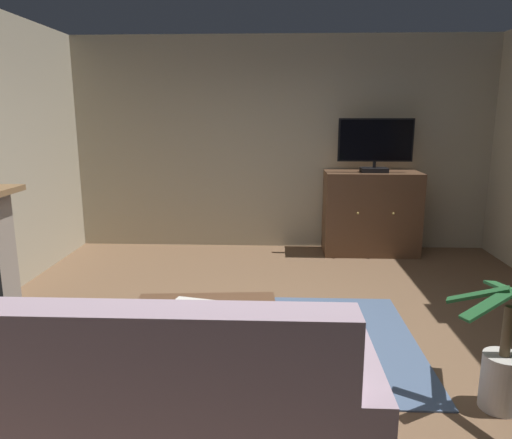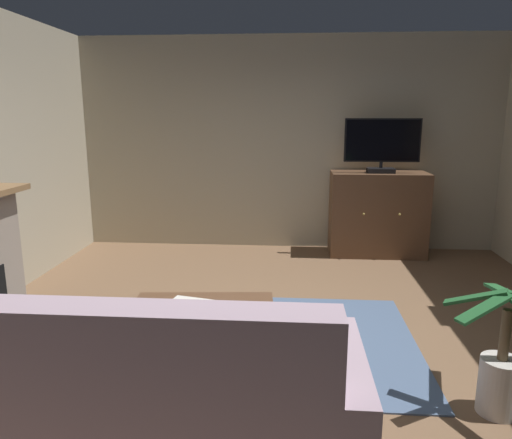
{
  "view_description": "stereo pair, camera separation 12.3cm",
  "coord_description": "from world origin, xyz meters",
  "px_view_note": "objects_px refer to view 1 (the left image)",
  "views": [
    {
      "loc": [
        -0.06,
        -3.51,
        1.81
      ],
      "look_at": [
        -0.22,
        0.3,
        0.97
      ],
      "focal_mm": 33.53,
      "sensor_mm": 36.0,
      "label": 1
    },
    {
      "loc": [
        0.06,
        -3.5,
        1.81
      ],
      "look_at": [
        -0.22,
        0.3,
        0.97
      ],
      "focal_mm": 33.53,
      "sensor_mm": 36.0,
      "label": 2
    }
  ],
  "objects_px": {
    "tv_cabinet": "(371,215)",
    "coffee_table": "(206,313)",
    "folded_newspaper": "(192,304)",
    "television": "(375,144)",
    "potted_plant_tall_palm_by_window": "(502,370)",
    "sofa_floral": "(151,415)",
    "tv_remote": "(196,311)"
  },
  "relations": [
    {
      "from": "tv_cabinet",
      "to": "sofa_floral",
      "type": "bearing_deg",
      "value": -114.38
    },
    {
      "from": "television",
      "to": "sofa_floral",
      "type": "height_order",
      "value": "television"
    },
    {
      "from": "sofa_floral",
      "to": "potted_plant_tall_palm_by_window",
      "type": "height_order",
      "value": "sofa_floral"
    },
    {
      "from": "coffee_table",
      "to": "sofa_floral",
      "type": "relative_size",
      "value": 0.48
    },
    {
      "from": "coffee_table",
      "to": "sofa_floral",
      "type": "distance_m",
      "value": 1.1
    },
    {
      "from": "tv_cabinet",
      "to": "coffee_table",
      "type": "relative_size",
      "value": 1.16
    },
    {
      "from": "television",
      "to": "tv_cabinet",
      "type": "bearing_deg",
      "value": 90.0
    },
    {
      "from": "television",
      "to": "potted_plant_tall_palm_by_window",
      "type": "relative_size",
      "value": 1.09
    },
    {
      "from": "television",
      "to": "sofa_floral",
      "type": "bearing_deg",
      "value": -114.67
    },
    {
      "from": "tv_cabinet",
      "to": "sofa_floral",
      "type": "height_order",
      "value": "tv_cabinet"
    },
    {
      "from": "coffee_table",
      "to": "tv_remote",
      "type": "relative_size",
      "value": 6.18
    },
    {
      "from": "coffee_table",
      "to": "potted_plant_tall_palm_by_window",
      "type": "bearing_deg",
      "value": -12.73
    },
    {
      "from": "folded_newspaper",
      "to": "coffee_table",
      "type": "bearing_deg",
      "value": 4.43
    },
    {
      "from": "tv_cabinet",
      "to": "coffee_table",
      "type": "xyz_separation_m",
      "value": [
        -1.74,
        -3.0,
        -0.1
      ]
    },
    {
      "from": "tv_cabinet",
      "to": "folded_newspaper",
      "type": "xyz_separation_m",
      "value": [
        -1.84,
        -2.98,
        -0.04
      ]
    },
    {
      "from": "tv_remote",
      "to": "potted_plant_tall_palm_by_window",
      "type": "relative_size",
      "value": 0.2
    },
    {
      "from": "tv_cabinet",
      "to": "folded_newspaper",
      "type": "bearing_deg",
      "value": -121.72
    },
    {
      "from": "coffee_table",
      "to": "potted_plant_tall_palm_by_window",
      "type": "xyz_separation_m",
      "value": [
        1.91,
        -0.43,
        -0.15
      ]
    },
    {
      "from": "television",
      "to": "tv_remote",
      "type": "distance_m",
      "value": 3.68
    },
    {
      "from": "sofa_floral",
      "to": "potted_plant_tall_palm_by_window",
      "type": "bearing_deg",
      "value": 18.13
    },
    {
      "from": "coffee_table",
      "to": "tv_remote",
      "type": "bearing_deg",
      "value": -113.68
    },
    {
      "from": "coffee_table",
      "to": "tv_remote",
      "type": "height_order",
      "value": "tv_remote"
    },
    {
      "from": "television",
      "to": "potted_plant_tall_palm_by_window",
      "type": "xyz_separation_m",
      "value": [
        0.17,
        -3.38,
        -1.18
      ]
    },
    {
      "from": "television",
      "to": "sofa_floral",
      "type": "relative_size",
      "value": 0.42
    },
    {
      "from": "coffee_table",
      "to": "tv_cabinet",
      "type": "bearing_deg",
      "value": 59.86
    },
    {
      "from": "tv_cabinet",
      "to": "sofa_floral",
      "type": "distance_m",
      "value": 4.5
    },
    {
      "from": "coffee_table",
      "to": "folded_newspaper",
      "type": "bearing_deg",
      "value": 170.99
    },
    {
      "from": "coffee_table",
      "to": "folded_newspaper",
      "type": "height_order",
      "value": "folded_newspaper"
    },
    {
      "from": "television",
      "to": "coffee_table",
      "type": "distance_m",
      "value": 3.57
    },
    {
      "from": "potted_plant_tall_palm_by_window",
      "to": "coffee_table",
      "type": "bearing_deg",
      "value": 167.27
    },
    {
      "from": "tv_cabinet",
      "to": "sofa_floral",
      "type": "relative_size",
      "value": 0.55
    },
    {
      "from": "television",
      "to": "sofa_floral",
      "type": "distance_m",
      "value": 4.58
    }
  ]
}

